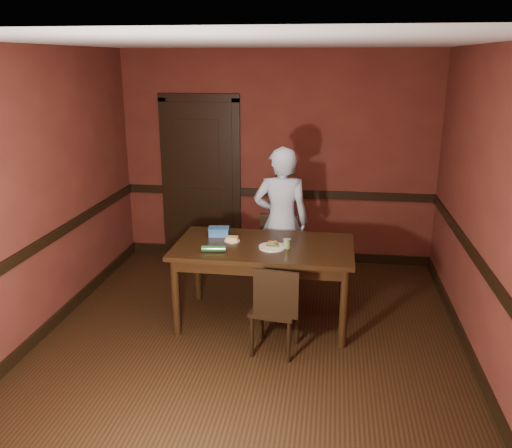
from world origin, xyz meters
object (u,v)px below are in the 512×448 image
(cheese_saucer, at_px, (232,239))
(food_tub, at_px, (219,232))
(chair_far, at_px, (278,259))
(person, at_px, (281,222))
(dining_table, at_px, (264,283))
(chair_near, at_px, (275,307))
(sauce_jar, at_px, (287,244))
(sandwich_plate, at_px, (272,246))

(cheese_saucer, relative_size, food_tub, 0.68)
(chair_far, relative_size, person, 0.54)
(cheese_saucer, xyz_separation_m, food_tub, (-0.17, 0.16, 0.03))
(dining_table, xyz_separation_m, chair_far, (0.08, 0.59, 0.05))
(chair_near, relative_size, cheese_saucer, 5.48)
(food_tub, bearing_deg, person, 32.81)
(chair_near, bearing_deg, cheese_saucer, -43.18)
(chair_far, height_order, person, person)
(dining_table, xyz_separation_m, cheese_saucer, (-0.33, 0.06, 0.43))
(sauce_jar, xyz_separation_m, cheese_saucer, (-0.56, 0.12, -0.03))
(chair_far, distance_m, food_tub, 0.80)
(person, xyz_separation_m, sauce_jar, (0.13, -0.80, 0.03))
(dining_table, bearing_deg, sauce_jar, -14.64)
(sandwich_plate, bearing_deg, food_tub, 153.17)
(dining_table, height_order, cheese_saucer, cheese_saucer)
(dining_table, distance_m, sandwich_plate, 0.45)
(person, height_order, food_tub, person)
(sandwich_plate, bearing_deg, cheese_saucer, 161.35)
(dining_table, distance_m, chair_far, 0.60)
(sauce_jar, bearing_deg, chair_near, -95.93)
(person, xyz_separation_m, cheese_saucer, (-0.43, -0.67, -0.00))
(chair_near, xyz_separation_m, sauce_jar, (0.05, 0.51, 0.44))
(person, height_order, sauce_jar, person)
(dining_table, xyz_separation_m, sauce_jar, (0.23, -0.06, 0.45))
(dining_table, height_order, chair_near, chair_near)
(sandwich_plate, xyz_separation_m, food_tub, (-0.59, 0.30, 0.03))
(dining_table, height_order, sandwich_plate, sandwich_plate)
(person, relative_size, sandwich_plate, 6.41)
(dining_table, distance_m, chair_near, 0.60)
(chair_far, height_order, cheese_saucer, chair_far)
(chair_near, bearing_deg, food_tub, -41.33)
(person, distance_m, sandwich_plate, 0.81)
(sandwich_plate, height_order, sauce_jar, sauce_jar)
(person, bearing_deg, sauce_jar, 93.45)
(person, bearing_deg, food_tub, 34.97)
(food_tub, bearing_deg, sandwich_plate, -34.92)
(person, bearing_deg, chair_far, 77.89)
(sauce_jar, bearing_deg, dining_table, 164.86)
(chair_far, height_order, chair_near, chair_far)
(chair_far, distance_m, chair_near, 1.16)
(dining_table, bearing_deg, sandwich_plate, -40.64)
(chair_far, xyz_separation_m, sandwich_plate, (0.01, -0.67, 0.38))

